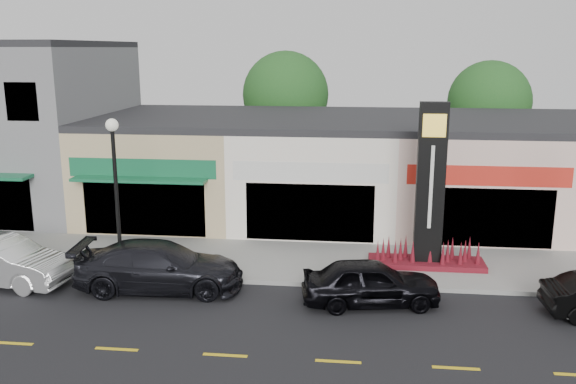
{
  "coord_description": "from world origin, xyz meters",
  "views": [
    {
      "loc": [
        0.31,
        -17.47,
        7.96
      ],
      "look_at": [
        -2.11,
        4.0,
        2.85
      ],
      "focal_mm": 38.0,
      "sensor_mm": 36.0,
      "label": 1
    }
  ],
  "objects_px": {
    "lamp_west_near": "(116,180)",
    "car_black_sedan": "(371,282)",
    "pylon_sign": "(429,210)",
    "car_dark_sedan": "(159,266)",
    "car_white_van": "(1,261)"
  },
  "relations": [
    {
      "from": "lamp_west_near",
      "to": "car_black_sedan",
      "type": "distance_m",
      "value": 9.46
    },
    {
      "from": "car_black_sedan",
      "to": "pylon_sign",
      "type": "bearing_deg",
      "value": -40.97
    },
    {
      "from": "lamp_west_near",
      "to": "pylon_sign",
      "type": "bearing_deg",
      "value": 8.77
    },
    {
      "from": "lamp_west_near",
      "to": "car_black_sedan",
      "type": "bearing_deg",
      "value": -10.85
    },
    {
      "from": "lamp_west_near",
      "to": "car_black_sedan",
      "type": "xyz_separation_m",
      "value": [
        8.89,
        -1.7,
        -2.74
      ]
    },
    {
      "from": "pylon_sign",
      "to": "car_dark_sedan",
      "type": "height_order",
      "value": "pylon_sign"
    },
    {
      "from": "car_dark_sedan",
      "to": "car_black_sedan",
      "type": "bearing_deg",
      "value": -97.71
    },
    {
      "from": "lamp_west_near",
      "to": "car_dark_sedan",
      "type": "relative_size",
      "value": 0.98
    },
    {
      "from": "pylon_sign",
      "to": "lamp_west_near",
      "type": "bearing_deg",
      "value": -171.23
    },
    {
      "from": "pylon_sign",
      "to": "car_white_van",
      "type": "relative_size",
      "value": 1.22
    },
    {
      "from": "car_white_van",
      "to": "car_dark_sedan",
      "type": "bearing_deg",
      "value": -80.55
    },
    {
      "from": "lamp_west_near",
      "to": "car_white_van",
      "type": "bearing_deg",
      "value": -159.79
    },
    {
      "from": "lamp_west_near",
      "to": "car_dark_sedan",
      "type": "xyz_separation_m",
      "value": [
        1.85,
        -1.25,
        -2.66
      ]
    },
    {
      "from": "car_dark_sedan",
      "to": "car_black_sedan",
      "type": "distance_m",
      "value": 7.06
    },
    {
      "from": "pylon_sign",
      "to": "car_dark_sedan",
      "type": "bearing_deg",
      "value": -162.17
    }
  ]
}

